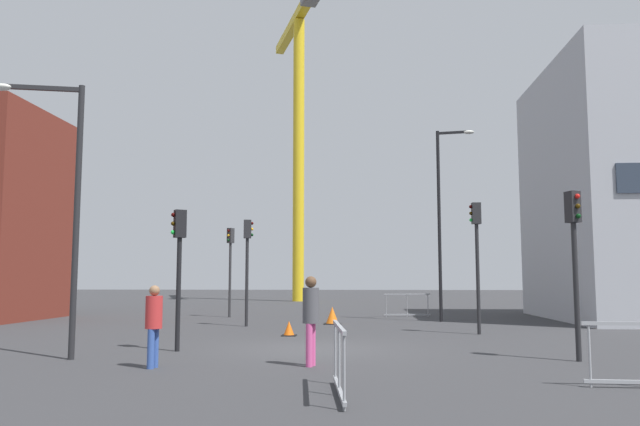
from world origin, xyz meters
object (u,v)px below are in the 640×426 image
object	(u,v)px
construction_crane	(298,113)
traffic_light_corner	(477,246)
traffic_light_crosswalk	(230,257)
streetlamp_short	(65,191)
pedestrian_waiting	(311,313)
traffic_light_island	(575,245)
traffic_light_verge	(247,255)
streetlamp_tall	(443,210)
traffic_light_far	(179,255)
pedestrian_walking	(154,320)
traffic_cone_striped	(332,316)
traffic_cone_orange	(289,329)

from	to	relation	value
construction_crane	traffic_light_corner	world-z (taller)	construction_crane
construction_crane	traffic_light_crosswalk	size ratio (longest dim) A/B	5.73
construction_crane	streetlamp_short	size ratio (longest dim) A/B	3.79
pedestrian_waiting	traffic_light_island	bearing A→B (deg)	11.13
traffic_light_verge	traffic_light_island	bearing A→B (deg)	-45.89
streetlamp_tall	traffic_light_far	world-z (taller)	streetlamp_tall
construction_crane	traffic_light_corner	xyz separation A→B (m)	(8.74, -28.32, -12.18)
construction_crane	traffic_light_crosswalk	distance (m)	23.59
traffic_light_corner	pedestrian_walking	world-z (taller)	traffic_light_corner
streetlamp_short	traffic_light_crosswalk	xyz separation A→B (m)	(0.63, 15.20, -1.02)
traffic_light_crosswalk	pedestrian_walking	world-z (taller)	traffic_light_crosswalk
traffic_light_far	pedestrian_waiting	distance (m)	4.47
streetlamp_short	pedestrian_walking	size ratio (longest dim) A/B	3.78
construction_crane	traffic_cone_striped	distance (m)	28.55
traffic_cone_orange	pedestrian_waiting	bearing A→B (deg)	-79.66
traffic_cone_orange	traffic_light_far	bearing A→B (deg)	-118.05
traffic_light_island	traffic_light_corner	bearing A→B (deg)	98.26
traffic_light_crosswalk	pedestrian_waiting	bearing A→B (deg)	-72.31
traffic_light_island	streetlamp_tall	bearing A→B (deg)	95.83
traffic_light_crosswalk	traffic_cone_striped	world-z (taller)	traffic_light_crosswalk
streetlamp_short	pedestrian_walking	world-z (taller)	streetlamp_short
traffic_light_far	traffic_light_island	xyz separation A→B (m)	(9.29, -1.28, 0.13)
construction_crane	traffic_light_verge	distance (m)	28.36
streetlamp_tall	streetlamp_short	world-z (taller)	streetlamp_tall
traffic_light_far	traffic_cone_striped	size ratio (longest dim) A/B	5.19
streetlamp_short	traffic_light_verge	distance (m)	10.15
construction_crane	pedestrian_walking	xyz separation A→B (m)	(0.76, -36.46, -14.07)
streetlamp_tall	traffic_cone_orange	size ratio (longest dim) A/B	17.42
streetlamp_short	traffic_cone_striped	xyz separation A→B (m)	(5.59, 11.15, -3.47)
traffic_light_verge	traffic_light_corner	world-z (taller)	traffic_light_corner
traffic_light_corner	traffic_light_verge	bearing A→B (deg)	160.94
traffic_light_island	traffic_cone_orange	size ratio (longest dim) A/B	8.06
pedestrian_waiting	traffic_cone_striped	distance (m)	11.84
streetlamp_short	traffic_cone_orange	size ratio (longest dim) A/B	13.51
streetlamp_short	traffic_cone_striped	distance (m)	12.95
streetlamp_short	traffic_light_verge	bearing A→B (deg)	76.07
streetlamp_tall	streetlamp_short	xyz separation A→B (m)	(-10.20, -12.82, -0.87)
traffic_light_far	pedestrian_walking	size ratio (longest dim) A/B	2.12
traffic_light_island	traffic_cone_striped	world-z (taller)	traffic_light_island
streetlamp_tall	pedestrian_waiting	distance (m)	14.65
pedestrian_walking	traffic_light_island	bearing A→B (deg)	10.25
construction_crane	streetlamp_short	bearing A→B (deg)	-92.87
pedestrian_walking	traffic_cone_striped	xyz separation A→B (m)	(3.05, 12.29, -0.64)
streetlamp_short	pedestrian_walking	xyz separation A→B (m)	(2.53, -1.13, -2.83)
streetlamp_tall	traffic_light_island	size ratio (longest dim) A/B	2.16
traffic_light_verge	traffic_cone_orange	xyz separation A→B (m)	(2.03, -3.72, -2.48)
streetlamp_short	traffic_light_crosswalk	distance (m)	15.25
traffic_light_island	construction_crane	bearing A→B (deg)	105.54
traffic_light_far	traffic_light_crosswalk	distance (m)	13.53
traffic_light_crosswalk	traffic_cone_striped	bearing A→B (deg)	-39.24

